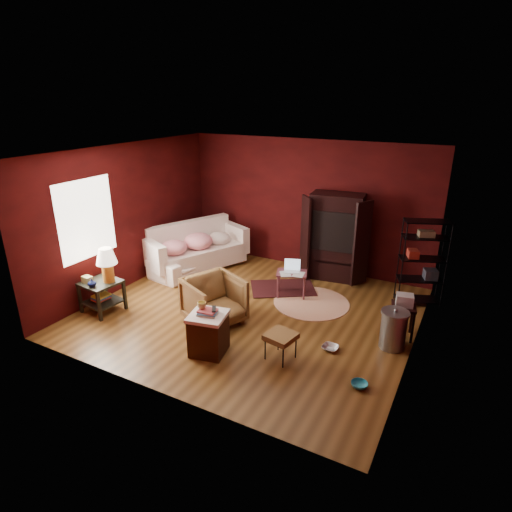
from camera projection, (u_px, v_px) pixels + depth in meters
The scene contains 18 objects.
room at pixel (248, 237), 7.17m from camera, with size 5.54×5.04×2.84m.
sofa at pixel (195, 251), 9.43m from camera, with size 2.12×0.62×0.83m, color white.
armchair at pixel (214, 299), 7.16m from camera, with size 0.86×0.81×0.89m, color black.
pet_bowl_steel at pixel (331, 343), 6.48m from camera, with size 0.25×0.06×0.25m, color silver.
pet_bowl_turquoise at pixel (360, 380), 5.66m from camera, with size 0.22×0.07×0.22m, color teal.
vase at pixel (92, 283), 7.28m from camera, with size 0.14×0.15×0.14m, color #0B123B.
mug at pixel (202, 304), 6.24m from camera, with size 0.13×0.10×0.13m, color #E1C96E.
side_table at pixel (104, 274), 7.46m from camera, with size 0.66×0.66×1.19m.
sofa_cushions at pixel (196, 249), 9.42m from camera, with size 1.70×2.39×0.93m.
hamper at pixel (209, 333), 6.35m from camera, with size 0.62×0.62×0.74m.
footstool at pixel (281, 337), 6.19m from camera, with size 0.47×0.47×0.41m.
rug_round at pixel (311, 303), 7.98m from camera, with size 1.85×1.85×0.01m.
rug_oriental at pixel (283, 288), 8.56m from camera, with size 1.50×1.37×0.01m.
laptop_desk at pixel (292, 275), 8.13m from camera, with size 0.67×0.58×0.70m.
tv_armoire at pixel (335, 236), 8.75m from camera, with size 1.41×0.86×1.80m.
wire_shelving at pixel (423, 259), 7.65m from camera, with size 0.85×0.61×1.61m.
small_stand at pixel (404, 305), 6.70m from camera, with size 0.44×0.44×0.74m.
trash_can at pixel (393, 329), 6.49m from camera, with size 0.44×0.44×0.66m.
Camera 1 is at (3.30, -5.96, 3.66)m, focal length 30.00 mm.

